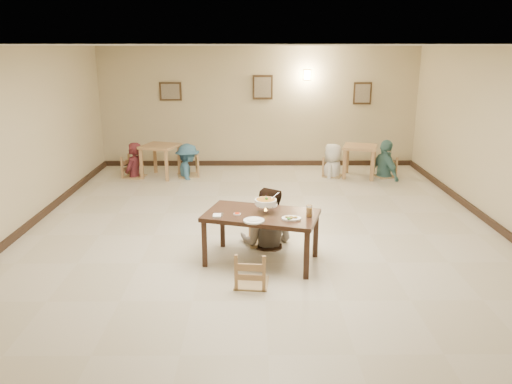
{
  "coord_description": "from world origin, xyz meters",
  "views": [
    {
      "loc": [
        -0.15,
        -7.68,
        2.99
      ],
      "look_at": [
        -0.1,
        -0.32,
        0.83
      ],
      "focal_mm": 35.0,
      "sensor_mm": 36.0,
      "label": 1
    }
  ],
  "objects_px": {
    "curry_warmer": "(266,202)",
    "bg_chair_rl": "(333,158)",
    "bg_chair_lr": "(188,155)",
    "main_diner": "(267,188)",
    "drink_glass": "(309,211)",
    "bg_table_right": "(360,151)",
    "bg_chair_ll": "(133,157)",
    "bg_diner_c": "(333,144)",
    "chair_far": "(264,212)",
    "bg_diner_d": "(387,140)",
    "main_table": "(261,219)",
    "bg_chair_rr": "(386,158)",
    "chair_near": "(252,252)",
    "bg_diner_a": "(132,143)",
    "bg_diner_b": "(187,144)",
    "bg_table_left": "(160,151)"
  },
  "relations": [
    {
      "from": "chair_near",
      "to": "bg_chair_rl",
      "type": "relative_size",
      "value": 1.02
    },
    {
      "from": "chair_near",
      "to": "main_diner",
      "type": "xyz_separation_m",
      "value": [
        0.24,
        1.38,
        0.46
      ]
    },
    {
      "from": "chair_near",
      "to": "main_diner",
      "type": "relative_size",
      "value": 0.5
    },
    {
      "from": "bg_table_right",
      "to": "bg_diner_b",
      "type": "xyz_separation_m",
      "value": [
        -4.06,
        0.1,
        0.16
      ]
    },
    {
      "from": "bg_chair_ll",
      "to": "bg_diner_d",
      "type": "relative_size",
      "value": 0.55
    },
    {
      "from": "main_table",
      "to": "bg_diner_d",
      "type": "height_order",
      "value": "bg_diner_d"
    },
    {
      "from": "bg_chair_rl",
      "to": "drink_glass",
      "type": "bearing_deg",
      "value": -173.13
    },
    {
      "from": "drink_glass",
      "to": "bg_diner_a",
      "type": "distance_m",
      "value": 6.13
    },
    {
      "from": "bg_chair_ll",
      "to": "bg_diner_c",
      "type": "distance_m",
      "value": 4.72
    },
    {
      "from": "main_table",
      "to": "bg_table_left",
      "type": "bearing_deg",
      "value": 131.33
    },
    {
      "from": "chair_far",
      "to": "bg_diner_b",
      "type": "relative_size",
      "value": 0.65
    },
    {
      "from": "bg_chair_ll",
      "to": "bg_diner_c",
      "type": "relative_size",
      "value": 0.62
    },
    {
      "from": "chair_far",
      "to": "bg_chair_rl",
      "type": "distance_m",
      "value": 4.52
    },
    {
      "from": "bg_chair_ll",
      "to": "main_diner",
      "type": "bearing_deg",
      "value": -132.25
    },
    {
      "from": "drink_glass",
      "to": "bg_table_right",
      "type": "bearing_deg",
      "value": 70.68
    },
    {
      "from": "bg_chair_lr",
      "to": "main_diner",
      "type": "bearing_deg",
      "value": 10.05
    },
    {
      "from": "chair_near",
      "to": "drink_glass",
      "type": "distance_m",
      "value": 1.04
    },
    {
      "from": "bg_table_right",
      "to": "bg_diner_c",
      "type": "xyz_separation_m",
      "value": [
        -0.62,
        0.07,
        0.17
      ]
    },
    {
      "from": "curry_warmer",
      "to": "bg_chair_rl",
      "type": "relative_size",
      "value": 0.39
    },
    {
      "from": "chair_far",
      "to": "bg_table_right",
      "type": "height_order",
      "value": "chair_far"
    },
    {
      "from": "bg_table_right",
      "to": "bg_chair_ll",
      "type": "distance_m",
      "value": 5.33
    },
    {
      "from": "bg_chair_ll",
      "to": "bg_diner_a",
      "type": "height_order",
      "value": "bg_diner_a"
    },
    {
      "from": "chair_near",
      "to": "bg_chair_lr",
      "type": "xyz_separation_m",
      "value": [
        -1.53,
        5.64,
        0.06
      ]
    },
    {
      "from": "bg_chair_rr",
      "to": "bg_table_right",
      "type": "bearing_deg",
      "value": -108.02
    },
    {
      "from": "bg_diner_c",
      "to": "bg_chair_rr",
      "type": "bearing_deg",
      "value": 109.76
    },
    {
      "from": "bg_chair_rr",
      "to": "chair_near",
      "type": "bearing_deg",
      "value": -48.53
    },
    {
      "from": "bg_chair_ll",
      "to": "bg_chair_lr",
      "type": "height_order",
      "value": "bg_chair_lr"
    },
    {
      "from": "bg_chair_lr",
      "to": "bg_chair_rr",
      "type": "distance_m",
      "value": 4.68
    },
    {
      "from": "bg_chair_rr",
      "to": "main_table",
      "type": "bearing_deg",
      "value": -50.87
    },
    {
      "from": "main_diner",
      "to": "bg_chair_rl",
      "type": "bearing_deg",
      "value": -96.57
    },
    {
      "from": "curry_warmer",
      "to": "bg_table_right",
      "type": "bearing_deg",
      "value": 64.09
    },
    {
      "from": "bg_chair_ll",
      "to": "bg_diner_b",
      "type": "bearing_deg",
      "value": -73.74
    },
    {
      "from": "bg_chair_ll",
      "to": "main_table",
      "type": "bearing_deg",
      "value": -137.04
    },
    {
      "from": "main_diner",
      "to": "bg_diner_c",
      "type": "bearing_deg",
      "value": -96.57
    },
    {
      "from": "chair_far",
      "to": "bg_chair_lr",
      "type": "bearing_deg",
      "value": 105.66
    },
    {
      "from": "bg_chair_ll",
      "to": "bg_chair_rl",
      "type": "bearing_deg",
      "value": -77.38
    },
    {
      "from": "chair_near",
      "to": "bg_chair_lr",
      "type": "relative_size",
      "value": 0.88
    },
    {
      "from": "chair_near",
      "to": "bg_table_right",
      "type": "height_order",
      "value": "chair_near"
    },
    {
      "from": "curry_warmer",
      "to": "drink_glass",
      "type": "bearing_deg",
      "value": -15.19
    },
    {
      "from": "curry_warmer",
      "to": "bg_diner_c",
      "type": "distance_m",
      "value": 5.18
    },
    {
      "from": "main_table",
      "to": "curry_warmer",
      "type": "xyz_separation_m",
      "value": [
        0.06,
        0.02,
        0.24
      ]
    },
    {
      "from": "chair_near",
      "to": "bg_chair_rl",
      "type": "distance_m",
      "value": 5.93
    },
    {
      "from": "chair_far",
      "to": "main_diner",
      "type": "height_order",
      "value": "main_diner"
    },
    {
      "from": "curry_warmer",
      "to": "bg_chair_ll",
      "type": "xyz_separation_m",
      "value": [
        -2.99,
        4.81,
        -0.41
      ]
    },
    {
      "from": "main_diner",
      "to": "drink_glass",
      "type": "distance_m",
      "value": 0.99
    },
    {
      "from": "bg_chair_ll",
      "to": "bg_diner_c",
      "type": "bearing_deg",
      "value": -77.38
    },
    {
      "from": "main_diner",
      "to": "bg_chair_ll",
      "type": "xyz_separation_m",
      "value": [
        -3.03,
        4.16,
        -0.43
      ]
    },
    {
      "from": "bg_chair_ll",
      "to": "bg_diner_c",
      "type": "height_order",
      "value": "bg_diner_c"
    },
    {
      "from": "bg_chair_rr",
      "to": "bg_diner_c",
      "type": "relative_size",
      "value": 0.58
    },
    {
      "from": "main_diner",
      "to": "bg_table_right",
      "type": "relative_size",
      "value": 1.97
    }
  ]
}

